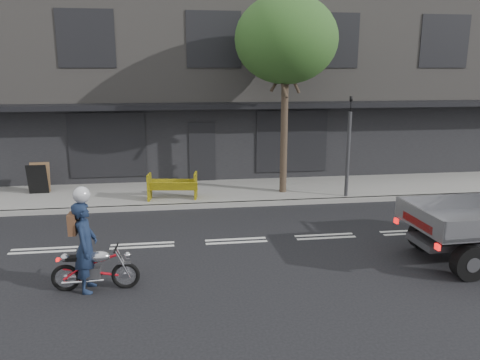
% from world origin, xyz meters
% --- Properties ---
extents(ground, '(80.00, 80.00, 0.00)m').
position_xyz_m(ground, '(0.00, 0.00, 0.00)').
color(ground, black).
rests_on(ground, ground).
extents(sidewalk, '(32.00, 3.20, 0.15)m').
position_xyz_m(sidewalk, '(0.00, 4.70, 0.07)').
color(sidewalk, gray).
rests_on(sidewalk, ground).
extents(kerb, '(32.00, 0.20, 0.15)m').
position_xyz_m(kerb, '(0.00, 3.10, 0.07)').
color(kerb, gray).
rests_on(kerb, ground).
extents(building_main, '(26.00, 10.00, 8.00)m').
position_xyz_m(building_main, '(0.00, 11.30, 4.00)').
color(building_main, slate).
rests_on(building_main, ground).
extents(street_tree, '(3.40, 3.40, 6.74)m').
position_xyz_m(street_tree, '(2.20, 4.20, 5.28)').
color(street_tree, '#382B21').
rests_on(street_tree, ground).
extents(traffic_light_pole, '(0.12, 0.12, 3.50)m').
position_xyz_m(traffic_light_pole, '(4.20, 3.35, 1.65)').
color(traffic_light_pole, '#2D2D30').
rests_on(traffic_light_pole, ground).
extents(motorcycle, '(1.76, 0.51, 0.90)m').
position_xyz_m(motorcycle, '(-3.16, -2.32, 0.46)').
color(motorcycle, black).
rests_on(motorcycle, ground).
extents(rider, '(0.46, 0.69, 1.85)m').
position_xyz_m(rider, '(-3.31, -2.32, 0.93)').
color(rider, '#15223C').
rests_on(rider, ground).
extents(construction_barrier, '(1.70, 0.86, 0.91)m').
position_xyz_m(construction_barrier, '(-1.63, 3.53, 0.61)').
color(construction_barrier, yellow).
rests_on(construction_barrier, sidewalk).
extents(sandwich_board, '(0.67, 0.46, 1.04)m').
position_xyz_m(sandwich_board, '(-6.23, 5.02, 0.67)').
color(sandwich_board, black).
rests_on(sandwich_board, sidewalk).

